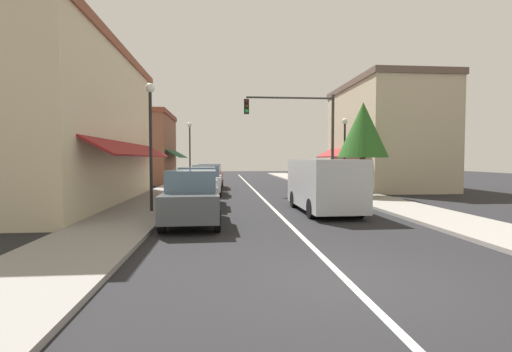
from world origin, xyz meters
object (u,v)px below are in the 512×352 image
(parked_car_second_left, at_px, (198,187))
(tree_right_near, at_px, (363,130))
(street_lamp_left_far, at_px, (190,143))
(traffic_signal_mast_arm, at_px, (303,125))
(street_lamp_right_mid, at_px, (345,143))
(van_in_lane, at_px, (323,184))
(parked_car_third_left, at_px, (207,180))
(street_lamp_left_near, at_px, (151,127))
(parked_car_far_left, at_px, (210,176))
(parked_car_nearest_left, at_px, (192,198))

(parked_car_second_left, height_order, tree_right_near, tree_right_near)
(street_lamp_left_far, height_order, tree_right_near, tree_right_near)
(traffic_signal_mast_arm, relative_size, street_lamp_right_mid, 1.35)
(van_in_lane, relative_size, tree_right_near, 1.00)
(parked_car_second_left, xyz_separation_m, parked_car_third_left, (0.17, 5.36, 0.00))
(street_lamp_left_far, bearing_deg, parked_car_second_left, -83.78)
(street_lamp_left_near, bearing_deg, parked_car_third_left, 76.49)
(street_lamp_left_near, bearing_deg, parked_car_second_left, 52.94)
(parked_car_third_left, relative_size, parked_car_far_left, 0.99)
(traffic_signal_mast_arm, relative_size, street_lamp_left_far, 1.21)
(traffic_signal_mast_arm, height_order, street_lamp_right_mid, traffic_signal_mast_arm)
(parked_car_far_left, bearing_deg, parked_car_second_left, -89.62)
(parked_car_third_left, xyz_separation_m, street_lamp_right_mid, (8.23, -0.45, 2.22))
(parked_car_second_left, xyz_separation_m, van_in_lane, (5.14, -2.24, 0.27))
(street_lamp_right_mid, distance_m, tree_right_near, 2.22)
(parked_car_third_left, relative_size, street_lamp_left_far, 0.81)
(van_in_lane, bearing_deg, parked_car_nearest_left, -154.82)
(parked_car_second_left, height_order, street_lamp_left_far, street_lamp_left_far)
(street_lamp_right_mid, bearing_deg, parked_car_third_left, 176.85)
(street_lamp_left_far, relative_size, tree_right_near, 0.98)
(parked_car_far_left, height_order, street_lamp_right_mid, street_lamp_right_mid)
(parked_car_far_left, height_order, traffic_signal_mast_arm, traffic_signal_mast_arm)
(parked_car_nearest_left, relative_size, traffic_signal_mast_arm, 0.67)
(parked_car_nearest_left, relative_size, parked_car_second_left, 1.01)
(street_lamp_left_near, relative_size, street_lamp_left_far, 0.98)
(parked_car_nearest_left, height_order, parked_car_third_left, same)
(street_lamp_right_mid, bearing_deg, van_in_lane, -114.48)
(street_lamp_right_mid, relative_size, street_lamp_left_far, 0.89)
(parked_car_nearest_left, bearing_deg, street_lamp_left_near, 123.66)
(parked_car_second_left, bearing_deg, van_in_lane, -23.73)
(parked_car_second_left, height_order, parked_car_far_left, same)
(parked_car_far_left, xyz_separation_m, street_lamp_right_mid, (8.17, -5.32, 2.22))
(parked_car_second_left, xyz_separation_m, street_lamp_left_near, (-1.64, -2.18, 2.49))
(parked_car_far_left, height_order, street_lamp_left_far, street_lamp_left_far)
(parked_car_nearest_left, height_order, tree_right_near, tree_right_near)
(parked_car_second_left, distance_m, traffic_signal_mast_arm, 9.37)
(parked_car_second_left, bearing_deg, parked_car_third_left, 88.08)
(street_lamp_left_far, bearing_deg, tree_right_near, -48.07)
(traffic_signal_mast_arm, bearing_deg, parked_car_third_left, -171.90)
(traffic_signal_mast_arm, bearing_deg, parked_car_nearest_left, -119.01)
(street_lamp_right_mid, bearing_deg, parked_car_nearest_left, -130.81)
(parked_car_far_left, bearing_deg, street_lamp_right_mid, -31.42)
(tree_right_near, bearing_deg, parked_car_third_left, 163.20)
(parked_car_third_left, xyz_separation_m, street_lamp_left_near, (-1.81, -7.53, 2.49))
(parked_car_far_left, bearing_deg, van_in_lane, -66.84)
(parked_car_far_left, bearing_deg, parked_car_third_left, -89.06)
(parked_car_third_left, distance_m, street_lamp_right_mid, 8.53)
(street_lamp_right_mid, relative_size, tree_right_near, 0.88)
(street_lamp_left_near, bearing_deg, traffic_signal_mast_arm, 47.07)
(parked_car_third_left, xyz_separation_m, traffic_signal_mast_arm, (5.99, 0.85, 3.36))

